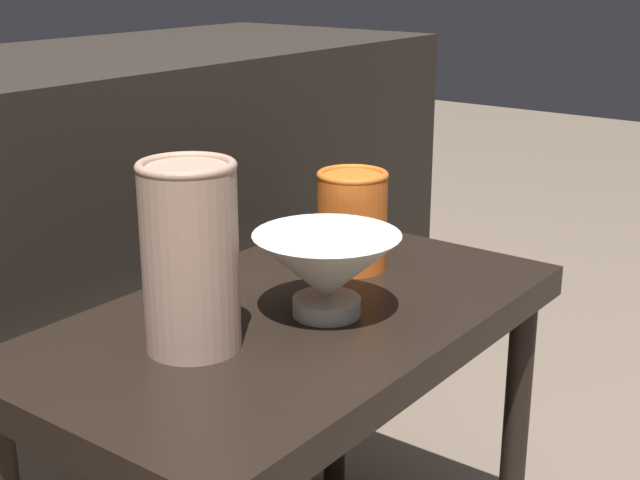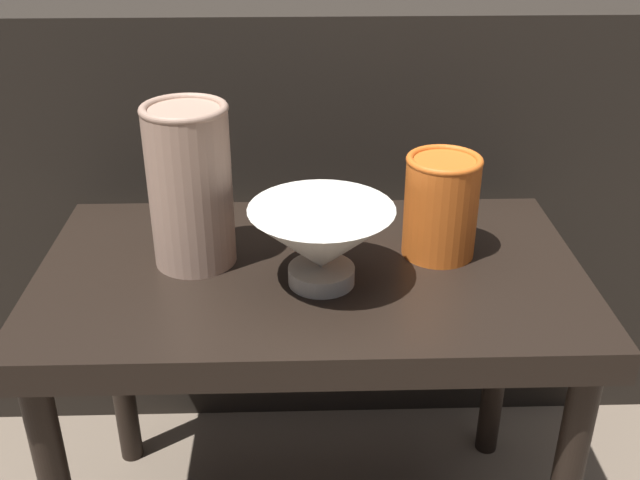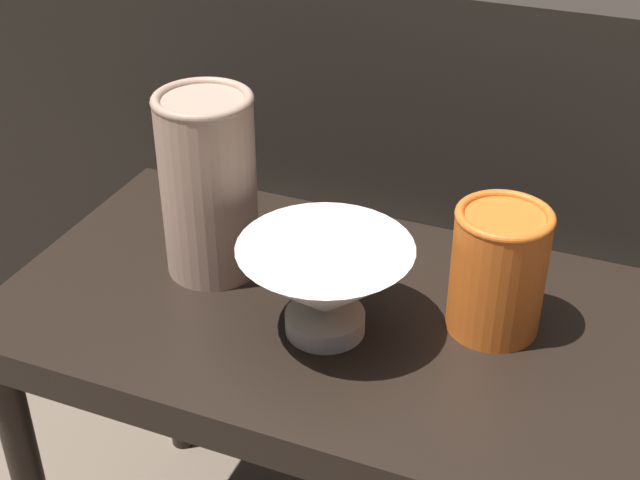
% 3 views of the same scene
% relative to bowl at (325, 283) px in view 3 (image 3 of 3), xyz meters
% --- Properties ---
extents(table, '(0.67, 0.39, 0.45)m').
position_rel_bowl_xyz_m(table, '(-0.01, 0.04, -0.11)').
color(table, black).
rests_on(table, ground_plane).
extents(couch_backdrop, '(1.54, 0.50, 0.70)m').
position_rel_bowl_xyz_m(couch_backdrop, '(-0.01, 0.55, -0.16)').
color(couch_backdrop, black).
rests_on(couch_backdrop, ground_plane).
extents(bowl, '(0.17, 0.17, 0.10)m').
position_rel_bowl_xyz_m(bowl, '(0.00, 0.00, 0.00)').
color(bowl, silver).
rests_on(bowl, table).
extents(vase_textured_left, '(0.10, 0.10, 0.20)m').
position_rel_bowl_xyz_m(vase_textured_left, '(-0.16, 0.06, 0.05)').
color(vase_textured_left, tan).
rests_on(vase_textured_left, table).
extents(vase_colorful_right, '(0.09, 0.09, 0.13)m').
position_rel_bowl_xyz_m(vase_colorful_right, '(0.15, 0.07, 0.01)').
color(vase_colorful_right, orange).
rests_on(vase_colorful_right, table).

